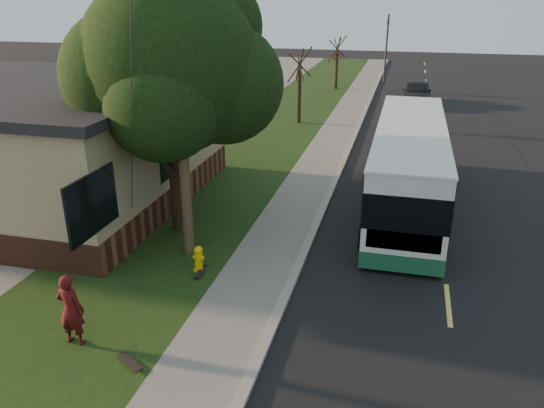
# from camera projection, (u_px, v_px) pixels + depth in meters

# --- Properties ---
(ground) EXTENTS (120.00, 120.00, 0.00)m
(ground) POSITION_uv_depth(u_px,v_px,m) (291.00, 284.00, 14.08)
(ground) COLOR black
(ground) RESTS_ON ground
(road) EXTENTS (8.00, 80.00, 0.01)m
(road) POSITION_uv_depth(u_px,v_px,m) (436.00, 177.00, 22.14)
(road) COLOR black
(road) RESTS_ON ground
(curb) EXTENTS (0.25, 80.00, 0.12)m
(curb) POSITION_uv_depth(u_px,v_px,m) (340.00, 169.00, 23.04)
(curb) COLOR gray
(curb) RESTS_ON ground
(sidewalk) EXTENTS (2.00, 80.00, 0.08)m
(sidewalk) POSITION_uv_depth(u_px,v_px,m) (318.00, 167.00, 23.28)
(sidewalk) COLOR slate
(sidewalk) RESTS_ON ground
(grass_verge) EXTENTS (5.00, 80.00, 0.07)m
(grass_verge) POSITION_uv_depth(u_px,v_px,m) (242.00, 161.00, 24.08)
(grass_verge) COLOR black
(grass_verge) RESTS_ON ground
(building_lot) EXTENTS (15.00, 80.00, 0.04)m
(building_lot) POSITION_uv_depth(u_px,v_px,m) (50.00, 147.00, 26.37)
(building_lot) COLOR slate
(building_lot) RESTS_ON ground
(fire_hydrant) EXTENTS (0.32, 0.32, 0.74)m
(fire_hydrant) POSITION_uv_depth(u_px,v_px,m) (199.00, 259.00, 14.51)
(fire_hydrant) COLOR yellow
(fire_hydrant) RESTS_ON grass_verge
(utility_pole) EXTENTS (2.86, 3.21, 9.07)m
(utility_pole) POSITION_uv_depth(u_px,v_px,m) (179.00, 97.00, 13.99)
(utility_pole) COLOR #473321
(utility_pole) RESTS_ON ground
(leafy_tree) EXTENTS (6.30, 6.00, 7.80)m
(leafy_tree) POSITION_uv_depth(u_px,v_px,m) (174.00, 67.00, 15.47)
(leafy_tree) COLOR black
(leafy_tree) RESTS_ON grass_verge
(bare_tree_near) EXTENTS (1.38, 1.21, 4.31)m
(bare_tree_near) POSITION_uv_depth(u_px,v_px,m) (299.00, 87.00, 30.24)
(bare_tree_near) COLOR black
(bare_tree_near) RESTS_ON grass_verge
(bare_tree_far) EXTENTS (1.38, 1.21, 4.03)m
(bare_tree_far) POSITION_uv_depth(u_px,v_px,m) (337.00, 63.00, 40.97)
(bare_tree_far) COLOR black
(bare_tree_far) RESTS_ON grass_verge
(traffic_signal) EXTENTS (0.18, 0.22, 5.50)m
(traffic_signal) POSITION_uv_depth(u_px,v_px,m) (387.00, 44.00, 43.33)
(traffic_signal) COLOR #2D2D30
(traffic_signal) RESTS_ON ground
(transit_bus) EXTENTS (2.51, 10.90, 2.95)m
(transit_bus) POSITION_uv_depth(u_px,v_px,m) (408.00, 164.00, 18.69)
(transit_bus) COLOR silver
(transit_bus) RESTS_ON ground
(skateboarder) EXTENTS (0.61, 0.41, 1.68)m
(skateboarder) POSITION_uv_depth(u_px,v_px,m) (71.00, 309.00, 11.35)
(skateboarder) COLOR #460E0E
(skateboarder) RESTS_ON grass_verge
(skateboard_main) EXTENTS (0.27, 0.77, 0.07)m
(skateboard_main) POSITION_uv_depth(u_px,v_px,m) (201.00, 272.00, 14.47)
(skateboard_main) COLOR black
(skateboard_main) RESTS_ON grass_verge
(skateboard_spare) EXTENTS (0.73, 0.55, 0.07)m
(skateboard_spare) POSITION_uv_depth(u_px,v_px,m) (129.00, 362.00, 10.95)
(skateboard_spare) COLOR black
(skateboard_spare) RESTS_ON grass_verge
(dumpster) EXTENTS (1.88, 1.61, 1.45)m
(dumpster) POSITION_uv_depth(u_px,v_px,m) (167.00, 157.00, 22.22)
(dumpster) COLOR #133119
(dumpster) RESTS_ON building_lot
(distant_car) EXTENTS (2.04, 4.85, 1.64)m
(distant_car) POSITION_uv_depth(u_px,v_px,m) (416.00, 92.00, 36.15)
(distant_car) COLOR black
(distant_car) RESTS_ON ground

